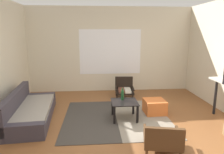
{
  "coord_description": "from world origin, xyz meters",
  "views": [
    {
      "loc": [
        -0.48,
        -3.73,
        1.91
      ],
      "look_at": [
        -0.12,
        0.74,
        0.94
      ],
      "focal_mm": 33.47,
      "sensor_mm": 36.0,
      "label": 1
    }
  ],
  "objects_px": {
    "ottoman_orange": "(155,107)",
    "couch": "(29,111)",
    "armchair_by_window": "(124,88)",
    "armchair_striped_foreground": "(163,138)",
    "coffee_table": "(124,105)",
    "glass_bottle": "(123,95)"
  },
  "relations": [
    {
      "from": "couch",
      "to": "armchair_striped_foreground",
      "type": "bearing_deg",
      "value": -30.96
    },
    {
      "from": "armchair_by_window",
      "to": "glass_bottle",
      "type": "height_order",
      "value": "glass_bottle"
    },
    {
      "from": "coffee_table",
      "to": "armchair_striped_foreground",
      "type": "height_order",
      "value": "armchair_striped_foreground"
    },
    {
      "from": "ottoman_orange",
      "to": "couch",
      "type": "bearing_deg",
      "value": -177.36
    },
    {
      "from": "armchair_striped_foreground",
      "to": "glass_bottle",
      "type": "distance_m",
      "value": 1.59
    },
    {
      "from": "coffee_table",
      "to": "armchair_by_window",
      "type": "distance_m",
      "value": 1.64
    },
    {
      "from": "couch",
      "to": "glass_bottle",
      "type": "distance_m",
      "value": 2.1
    },
    {
      "from": "couch",
      "to": "armchair_striped_foreground",
      "type": "distance_m",
      "value": 2.95
    },
    {
      "from": "couch",
      "to": "coffee_table",
      "type": "xyz_separation_m",
      "value": [
        2.11,
        -0.14,
        0.13
      ]
    },
    {
      "from": "couch",
      "to": "armchair_by_window",
      "type": "bearing_deg",
      "value": 32.45
    },
    {
      "from": "glass_bottle",
      "to": "ottoman_orange",
      "type": "bearing_deg",
      "value": 10.94
    },
    {
      "from": "coffee_table",
      "to": "armchair_striped_foreground",
      "type": "distance_m",
      "value": 1.44
    },
    {
      "from": "armchair_by_window",
      "to": "armchair_striped_foreground",
      "type": "distance_m",
      "value": 3.01
    },
    {
      "from": "coffee_table",
      "to": "glass_bottle",
      "type": "relative_size",
      "value": 2.14
    },
    {
      "from": "armchair_by_window",
      "to": "armchair_striped_foreground",
      "type": "xyz_separation_m",
      "value": [
        0.2,
        -3.0,
        -0.02
      ]
    },
    {
      "from": "couch",
      "to": "armchair_striped_foreground",
      "type": "xyz_separation_m",
      "value": [
        2.53,
        -1.52,
        0.05
      ]
    },
    {
      "from": "couch",
      "to": "coffee_table",
      "type": "bearing_deg",
      "value": -3.89
    },
    {
      "from": "armchair_striped_foreground",
      "to": "glass_bottle",
      "type": "height_order",
      "value": "glass_bottle"
    },
    {
      "from": "armchair_striped_foreground",
      "to": "ottoman_orange",
      "type": "distance_m",
      "value": 1.69
    },
    {
      "from": "armchair_by_window",
      "to": "couch",
      "type": "bearing_deg",
      "value": -147.55
    },
    {
      "from": "armchair_by_window",
      "to": "ottoman_orange",
      "type": "bearing_deg",
      "value": -67.96
    },
    {
      "from": "coffee_table",
      "to": "armchair_by_window",
      "type": "height_order",
      "value": "armchair_by_window"
    }
  ]
}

